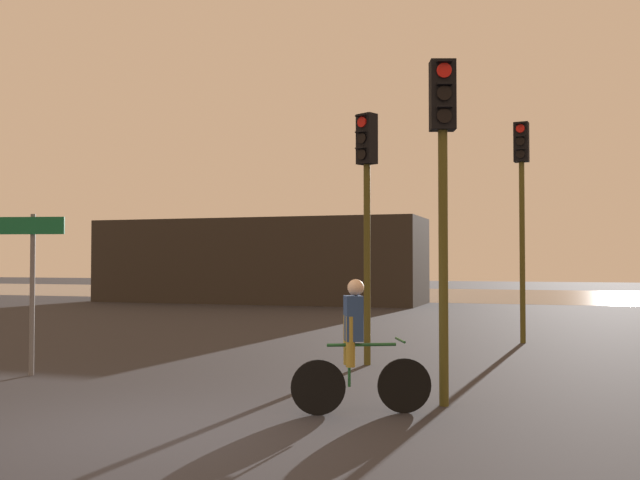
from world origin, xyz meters
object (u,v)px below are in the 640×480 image
traffic_light_center (367,190)px  cyclist (356,346)px  traffic_light_far_right (522,191)px  traffic_light_near_right (443,165)px  direction_sign_post (32,270)px  distant_building (258,261)px

traffic_light_center → cyclist: size_ratio=2.76×
traffic_light_far_right → traffic_light_near_right: 7.57m
direction_sign_post → traffic_light_far_right: bearing=-148.9°
traffic_light_far_right → distant_building: bearing=-40.6°
distant_building → traffic_light_center: 19.65m
direction_sign_post → cyclist: size_ratio=1.60×
cyclist → traffic_light_near_right: bearing=106.8°
traffic_light_far_right → cyclist: bearing=85.7°
traffic_light_far_right → direction_sign_post: size_ratio=1.92×
cyclist → traffic_light_center: bearing=168.0°
traffic_light_far_right → cyclist: (-1.63, -8.34, -2.61)m
distant_building → traffic_light_center: bearing=-61.4°
distant_building → traffic_light_center: traffic_light_center is taller
traffic_light_center → traffic_light_far_right: bearing=-93.4°
direction_sign_post → cyclist: bearing=155.3°
traffic_light_far_right → traffic_light_near_right: traffic_light_far_right is taller
cyclist → distant_building: bearing=-178.6°
traffic_light_near_right → traffic_light_far_right: bearing=-112.9°
distant_building → traffic_light_near_right: 23.29m
traffic_light_near_right → cyclist: traffic_light_near_right is taller
traffic_light_near_right → distant_building: bearing=-78.9°
traffic_light_center → traffic_light_near_right: 3.65m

